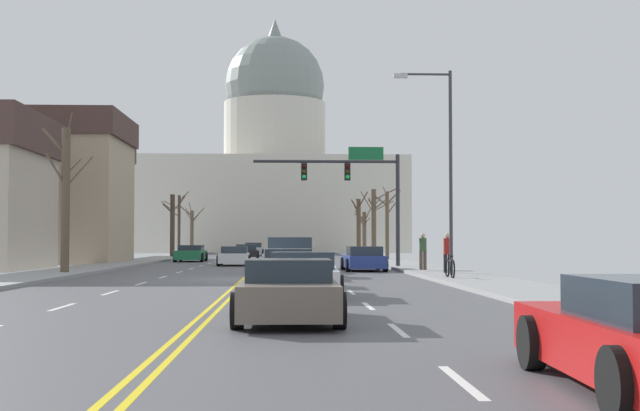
{
  "coord_description": "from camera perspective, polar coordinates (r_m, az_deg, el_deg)",
  "views": [
    {
      "loc": [
        1.62,
        -33.16,
        1.52
      ],
      "look_at": [
        3.87,
        24.31,
        3.89
      ],
      "focal_mm": 47.26,
      "sensor_mm": 36.0,
      "label": 1
    }
  ],
  "objects": [
    {
      "name": "capitol_building",
      "position": [
        108.87,
        -3.09,
        2.08
      ],
      "size": [
        32.61,
        20.31,
        30.34
      ],
      "color": "beige",
      "rests_on": "ground"
    },
    {
      "name": "sedan_oncoming_01",
      "position": [
        60.83,
        -8.73,
        -3.24
      ],
      "size": [
        2.12,
        4.5,
        1.17
      ],
      "color": "#1E7247",
      "rests_on": "ground"
    },
    {
      "name": "sedan_near_02",
      "position": [
        28.44,
        -2.17,
        -4.29
      ],
      "size": [
        1.97,
        4.36,
        1.23
      ],
      "color": "black",
      "rests_on": "ground"
    },
    {
      "name": "bare_tree_03",
      "position": [
        83.61,
        -9.53,
        -1.19
      ],
      "size": [
        2.36,
        2.22,
        6.23
      ],
      "color": "#423328",
      "rests_on": "ground"
    },
    {
      "name": "bicycle_parked",
      "position": [
        31.7,
        8.79,
        -4.21
      ],
      "size": [
        0.12,
        1.77,
        0.85
      ],
      "color": "black",
      "rests_on": "ground"
    },
    {
      "name": "bare_tree_00",
      "position": [
        78.96,
        3.01,
        -1.8
      ],
      "size": [
        1.54,
        1.83,
        4.61
      ],
      "color": "brown",
      "rests_on": "ground"
    },
    {
      "name": "sedan_near_03",
      "position": [
        22.85,
        -1.17,
        -4.76
      ],
      "size": [
        2.21,
        4.65,
        1.21
      ],
      "color": "silver",
      "rests_on": "ground"
    },
    {
      "name": "street_lamp_right",
      "position": [
        34.28,
        8.34,
        3.49
      ],
      "size": [
        2.37,
        0.24,
        8.23
      ],
      "color": "#333338",
      "rests_on": "ground"
    },
    {
      "name": "flank_building_00",
      "position": [
        58.12,
        -19.3,
        1.1
      ],
      "size": [
        13.02,
        8.97,
        9.69
      ],
      "color": "tan",
      "rests_on": "ground"
    },
    {
      "name": "bare_tree_04",
      "position": [
        61.63,
        4.57,
        -1.15
      ],
      "size": [
        2.09,
        1.16,
        5.39
      ],
      "color": "brown",
      "rests_on": "ground"
    },
    {
      "name": "pedestrian_00",
      "position": [
        36.33,
        8.62,
        -3.04
      ],
      "size": [
        0.35,
        0.34,
        1.69
      ],
      "color": "black",
      "rests_on": "ground"
    },
    {
      "name": "signal_gantry",
      "position": [
        45.48,
        2.46,
        1.65
      ],
      "size": [
        7.91,
        0.41,
        6.43
      ],
      "color": "#28282D",
      "rests_on": "ground"
    },
    {
      "name": "sedan_near_00",
      "position": [
        41.95,
        2.98,
        -3.65
      ],
      "size": [
        2.11,
        4.46,
        1.22
      ],
      "color": "navy",
      "rests_on": "ground"
    },
    {
      "name": "bare_tree_05",
      "position": [
        38.25,
        -16.87,
        0.6
      ],
      "size": [
        2.19,
        1.84,
        6.85
      ],
      "color": "brown",
      "rests_on": "ground"
    },
    {
      "name": "pedestrian_01",
      "position": [
        39.71,
        6.98,
        -2.97
      ],
      "size": [
        0.35,
        0.34,
        1.7
      ],
      "color": "#4C4238",
      "rests_on": "ground"
    },
    {
      "name": "sedan_oncoming_02",
      "position": [
        70.18,
        -5.02,
        -3.15
      ],
      "size": [
        2.21,
        4.43,
        1.17
      ],
      "color": "black",
      "rests_on": "ground"
    },
    {
      "name": "bare_tree_01",
      "position": [
        87.91,
        -8.68,
        -1.64
      ],
      "size": [
        2.7,
        2.08,
        5.33
      ],
      "color": "brown",
      "rests_on": "ground"
    },
    {
      "name": "sedan_near_04",
      "position": [
        15.82,
        -2.14,
        -5.89
      ],
      "size": [
        1.99,
        4.34,
        1.17
      ],
      "color": "#6B6056",
      "rests_on": "ground"
    },
    {
      "name": "bare_tree_06",
      "position": [
        73.5,
        2.64,
        -1.36
      ],
      "size": [
        1.63,
        2.21,
        5.55
      ],
      "color": "#4C3D2D",
      "rests_on": "ground"
    },
    {
      "name": "sedan_oncoming_03",
      "position": [
        81.86,
        -4.52,
        -3.0
      ],
      "size": [
        1.94,
        4.66,
        1.28
      ],
      "color": "#9EA3A8",
      "rests_on": "ground"
    },
    {
      "name": "pickup_truck_near_01",
      "position": [
        35.07,
        -2.04,
        -3.65
      ],
      "size": [
        2.4,
        5.76,
        1.64
      ],
      "color": "#ADB2B7",
      "rests_on": "ground"
    },
    {
      "name": "flank_building_02",
      "position": [
        75.27,
        -16.89,
        0.49
      ],
      "size": [
        10.51,
        8.96,
        10.15
      ],
      "color": "slate",
      "rests_on": "ground"
    },
    {
      "name": "bare_tree_02",
      "position": [
        65.51,
        3.68,
        -1.09
      ],
      "size": [
        2.84,
        2.21,
        5.44
      ],
      "color": "brown",
      "rests_on": "ground"
    },
    {
      "name": "sedan_oncoming_00",
      "position": [
        51.14,
        -5.82,
        -3.45
      ],
      "size": [
        2.04,
        4.36,
        1.15
      ],
      "color": "silver",
      "rests_on": "ground"
    },
    {
      "name": "ground",
      "position": [
        33.23,
        -5.05,
        -4.95
      ],
      "size": [
        20.0,
        180.0,
        0.2
      ],
      "color": "#4E4E53"
    },
    {
      "name": "bare_tree_07",
      "position": [
        73.05,
        -9.97,
        -1.26
      ],
      "size": [
        2.09,
        2.41,
        5.3
      ],
      "color": "#423328",
      "rests_on": "ground"
    }
  ]
}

